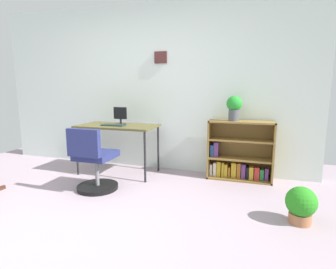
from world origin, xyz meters
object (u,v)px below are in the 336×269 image
Objects in this scene: monitor at (120,116)px; bookshelf_low at (239,154)px; office_chair at (94,164)px; potted_plant_on_shelf at (234,106)px; keyboard at (113,125)px; desk at (118,129)px; potted_plant_floor at (301,204)px.

monitor reaches higher than bookshelf_low.
potted_plant_on_shelf is (1.61, 0.98, 0.69)m from office_chair.
office_chair is at bearing -86.34° from monitor.
potted_plant_on_shelf is at bearing 10.83° from keyboard.
office_chair is 2.01m from potted_plant_on_shelf.
monitor is (-0.00, 0.10, 0.18)m from desk.
keyboard is 0.42× the size of office_chair.
potted_plant_on_shelf is 1.57m from potted_plant_floor.
desk is at bearing 159.96° from potted_plant_floor.
office_chair is 1.99m from bookshelf_low.
desk is 1.81m from bookshelf_low.
desk is at bearing 94.05° from office_chair.
keyboard is at bearing -169.17° from potted_plant_on_shelf.
potted_plant_on_shelf reaches higher than office_chair.
potted_plant_on_shelf reaches higher than potted_plant_floor.
desk is at bearing -89.38° from monitor.
keyboard reaches higher than desk.
monitor reaches higher than office_chair.
potted_plant_floor is at bearing -3.14° from office_chair.
potted_plant_on_shelf is (1.69, 0.32, 0.29)m from keyboard.
bookshelf_low is at bearing 11.94° from keyboard.
potted_plant_on_shelf is (1.67, 0.14, 0.17)m from monitor.
keyboard is at bearing -96.54° from monitor.
office_chair is at bearing -148.74° from bookshelf_low.
keyboard is 0.96× the size of potted_plant_floor.
desk reaches higher than potted_plant_floor.
keyboard is 1.00× the size of potted_plant_on_shelf.
monitor is 0.75× the size of potted_plant_on_shelf.
monitor is 1.84m from bookshelf_low.
office_chair is (0.05, -0.84, -0.52)m from monitor.
bookshelf_low is at bearing 9.35° from desk.
potted_plant_floor is at bearing -20.04° from desk.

